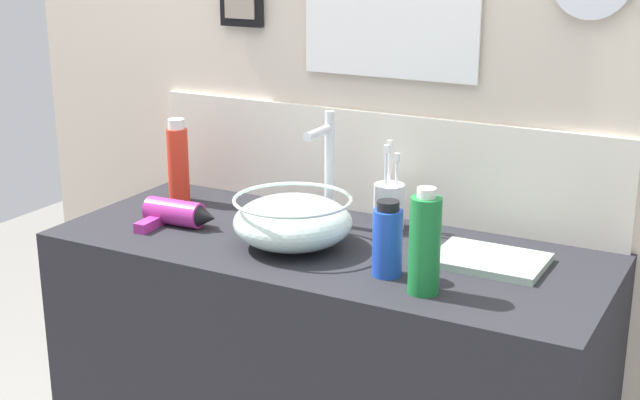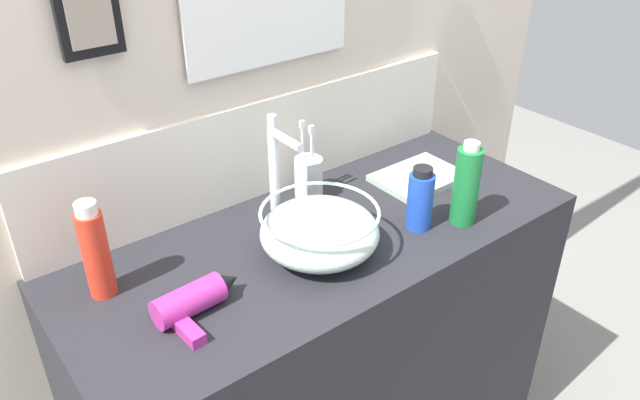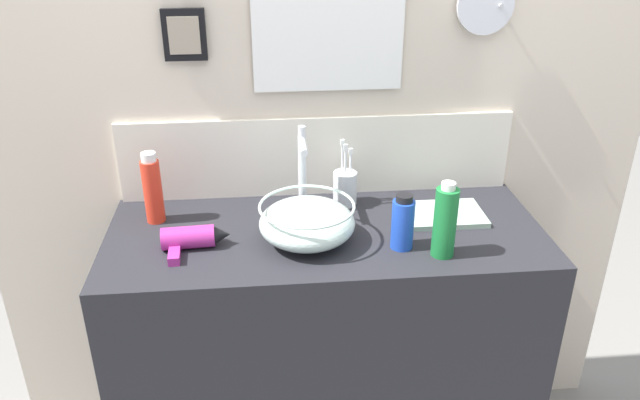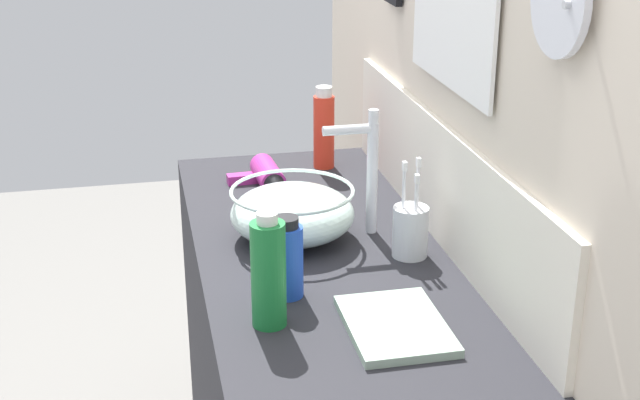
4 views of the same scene
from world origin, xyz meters
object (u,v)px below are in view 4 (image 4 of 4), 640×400
soap_dispenser (287,259)px  hair_drier (267,177)px  lotion_bottle (268,273)px  faucet (367,164)px  hand_towel (395,326)px  toothbrush_cup (410,230)px  shampoo_bottle (324,129)px  glass_bowl_sink (292,213)px

soap_dispenser → hair_drier: bearing=174.9°
lotion_bottle → hair_drier: bearing=171.5°
faucet → soap_dispenser: faucet is taller
lotion_bottle → hand_towel: lotion_bottle is taller
hand_towel → faucet: bearing=172.3°
faucet → hand_towel: (0.42, -0.06, -0.15)m
toothbrush_cup → soap_dispenser: size_ratio=1.32×
faucet → lotion_bottle: faucet is taller
hair_drier → hand_towel: (0.73, 0.11, -0.02)m
lotion_bottle → shampoo_bottle: size_ratio=0.98×
toothbrush_cup → lotion_bottle: bearing=-56.0°
glass_bowl_sink → faucet: size_ratio=0.96×
hair_drier → hand_towel: hair_drier is taller
glass_bowl_sink → hair_drier: glass_bowl_sink is taller
shampoo_bottle → hand_towel: size_ratio=0.94×
hair_drier → hand_towel: size_ratio=0.82×
lotion_bottle → hand_towel: bearing=72.7°
faucet → soap_dispenser: size_ratio=1.74×
hair_drier → lotion_bottle: size_ratio=0.88×
hair_drier → shampoo_bottle: bearing=125.9°
soap_dispenser → faucet: bearing=139.3°
lotion_bottle → soap_dispenser: bearing=153.7°
glass_bowl_sink → faucet: 0.19m
shampoo_bottle → hand_towel: shampoo_bottle is taller
faucet → toothbrush_cup: faucet is taller
lotion_bottle → shampoo_bottle: (-0.79, 0.27, 0.00)m
shampoo_bottle → faucet: bearing=-0.1°
faucet → shampoo_bottle: faucet is taller
glass_bowl_sink → hand_towel: size_ratio=1.15×
hair_drier → glass_bowl_sink: bearing=1.2°
faucet → lotion_bottle: bearing=-37.1°
hand_towel → glass_bowl_sink: bearing=-166.0°
glass_bowl_sink → faucet: (0.00, 0.16, 0.10)m
lotion_bottle → soap_dispenser: size_ratio=1.34×
toothbrush_cup → lotion_bottle: size_ratio=0.98×
lotion_bottle → soap_dispenser: 0.11m
hand_towel → soap_dispenser: bearing=-135.7°
shampoo_bottle → lotion_bottle: bearing=-18.8°
shampoo_bottle → soap_dispenser: 0.72m
toothbrush_cup → hand_towel: size_ratio=0.90×
faucet → lotion_bottle: 0.45m
hair_drier → shampoo_bottle: 0.22m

